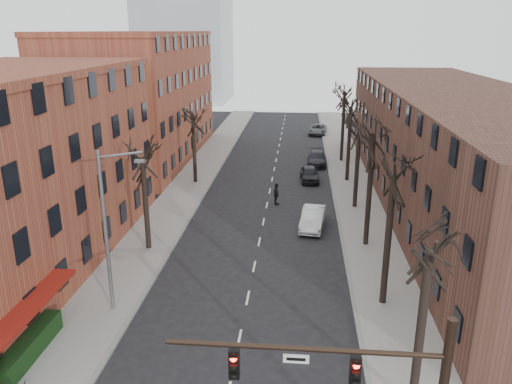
# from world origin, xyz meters

# --- Properties ---
(sidewalk_left) EXTENTS (4.00, 90.00, 0.15)m
(sidewalk_left) POSITION_xyz_m (-8.00, 35.00, 0.07)
(sidewalk_left) COLOR gray
(sidewalk_left) RESTS_ON ground
(sidewalk_right) EXTENTS (4.00, 90.00, 0.15)m
(sidewalk_right) POSITION_xyz_m (8.00, 35.00, 0.07)
(sidewalk_right) COLOR gray
(sidewalk_right) RESTS_ON ground
(building_left_far) EXTENTS (12.00, 28.00, 14.00)m
(building_left_far) POSITION_xyz_m (-16.00, 44.00, 7.00)
(building_left_far) COLOR brown
(building_left_far) RESTS_ON ground
(building_right) EXTENTS (12.00, 50.00, 10.00)m
(building_right) POSITION_xyz_m (16.00, 30.00, 5.00)
(building_right) COLOR #533127
(building_right) RESTS_ON ground
(awning_left) EXTENTS (1.20, 7.00, 0.15)m
(awning_left) POSITION_xyz_m (-9.40, 6.00, 0.00)
(awning_left) COLOR maroon
(awning_left) RESTS_ON ground
(hedge) EXTENTS (0.80, 6.00, 1.00)m
(hedge) POSITION_xyz_m (-9.50, 5.00, 0.65)
(hedge) COLOR #153412
(hedge) RESTS_ON sidewalk_left
(tree_right_b) EXTENTS (5.20, 5.20, 10.80)m
(tree_right_b) POSITION_xyz_m (7.60, 12.00, 0.00)
(tree_right_b) COLOR black
(tree_right_b) RESTS_ON ground
(tree_right_c) EXTENTS (5.20, 5.20, 11.60)m
(tree_right_c) POSITION_xyz_m (7.60, 20.00, 0.00)
(tree_right_c) COLOR black
(tree_right_c) RESTS_ON ground
(tree_right_d) EXTENTS (5.20, 5.20, 10.00)m
(tree_right_d) POSITION_xyz_m (7.60, 28.00, 0.00)
(tree_right_d) COLOR black
(tree_right_d) RESTS_ON ground
(tree_right_e) EXTENTS (5.20, 5.20, 10.80)m
(tree_right_e) POSITION_xyz_m (7.60, 36.00, 0.00)
(tree_right_e) COLOR black
(tree_right_e) RESTS_ON ground
(tree_right_f) EXTENTS (5.20, 5.20, 11.60)m
(tree_right_f) POSITION_xyz_m (7.60, 44.00, 0.00)
(tree_right_f) COLOR black
(tree_right_f) RESTS_ON ground
(tree_left_a) EXTENTS (5.20, 5.20, 9.50)m
(tree_left_a) POSITION_xyz_m (-7.60, 18.00, 0.00)
(tree_left_a) COLOR black
(tree_left_a) RESTS_ON ground
(tree_left_b) EXTENTS (5.20, 5.20, 9.50)m
(tree_left_b) POSITION_xyz_m (-7.60, 34.00, 0.00)
(tree_left_b) COLOR black
(tree_left_b) RESTS_ON ground
(streetlight) EXTENTS (2.45, 0.22, 9.03)m
(streetlight) POSITION_xyz_m (-7.03, 10.00, 5.01)
(streetlight) COLOR slate
(streetlight) RESTS_ON ground
(silver_sedan) EXTENTS (2.24, 4.92, 1.56)m
(silver_sedan) POSITION_xyz_m (3.91, 23.11, 0.78)
(silver_sedan) COLOR silver
(silver_sedan) RESTS_ON ground
(parked_car_near) EXTENTS (2.05, 4.44, 1.47)m
(parked_car_near) POSITION_xyz_m (3.80, 35.77, 0.74)
(parked_car_near) COLOR black
(parked_car_near) RESTS_ON ground
(parked_car_mid) EXTENTS (2.16, 5.11, 1.47)m
(parked_car_mid) POSITION_xyz_m (4.71, 42.26, 0.74)
(parked_car_mid) COLOR black
(parked_car_mid) RESTS_ON ground
(parked_car_far) EXTENTS (2.89, 5.41, 1.45)m
(parked_car_far) POSITION_xyz_m (5.30, 59.85, 0.72)
(parked_car_far) COLOR #4E5155
(parked_car_far) RESTS_ON ground
(pedestrian_crossing) EXTENTS (0.86, 1.25, 1.98)m
(pedestrian_crossing) POSITION_xyz_m (0.80, 28.18, 0.99)
(pedestrian_crossing) COLOR black
(pedestrian_crossing) RESTS_ON ground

